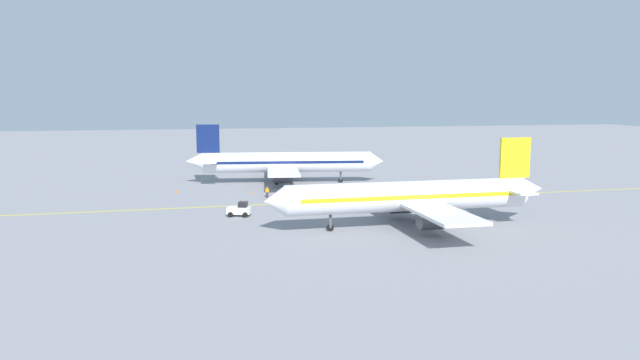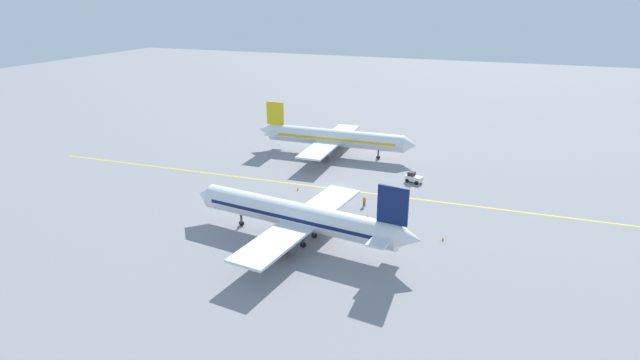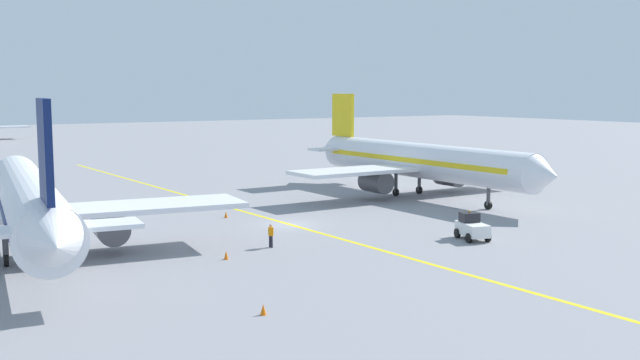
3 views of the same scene
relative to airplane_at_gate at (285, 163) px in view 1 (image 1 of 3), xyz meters
name	(u,v)px [view 1 (image 1 of 3)]	position (x,y,z in m)	size (l,w,h in m)	color
ground_plane	(320,202)	(20.63, 1.95, -3.71)	(400.00, 400.00, 0.00)	gray
apron_yellow_centreline	(320,202)	(20.63, 1.95, -3.71)	(0.40, 120.00, 0.01)	yellow
airplane_at_gate	(285,163)	(0.00, 0.00, 0.00)	(28.43, 35.53, 10.60)	white
airplane_adjacent_stand	(411,197)	(39.98, 8.98, 0.00)	(28.08, 35.45, 10.60)	white
baggage_tug_white	(240,210)	(28.93, -10.65, -2.81)	(2.46, 3.31, 2.11)	white
ground_crew_worker	(267,192)	(14.98, -5.22, -2.80)	(0.26, 0.58, 1.68)	#23232D
traffic_cone_near_nose	(352,196)	(17.60, 7.76, -3.43)	(0.32, 0.32, 0.55)	orange
traffic_cone_mid_apron	(253,192)	(10.73, -6.94, -3.43)	(0.32, 0.32, 0.55)	orange
traffic_cone_by_wingtip	(176,191)	(7.06, -19.02, -3.43)	(0.32, 0.32, 0.55)	orange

